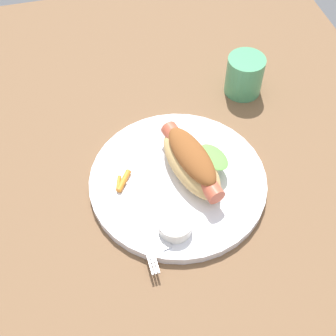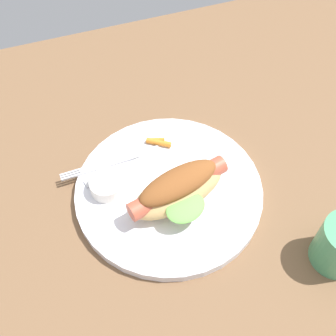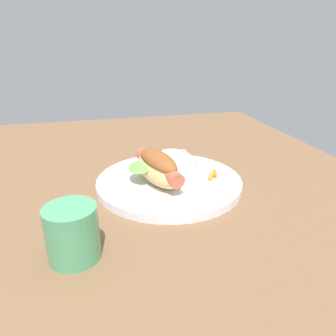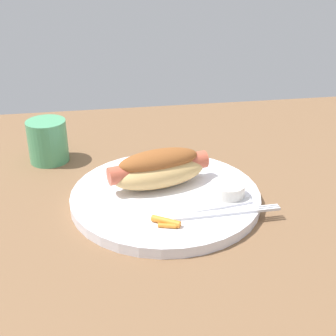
# 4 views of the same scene
# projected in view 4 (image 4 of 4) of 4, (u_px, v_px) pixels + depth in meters

# --- Properties ---
(ground_plane) EXTENTS (1.20, 0.90, 0.02)m
(ground_plane) POSITION_uv_depth(u_px,v_px,m) (170.00, 206.00, 0.72)
(ground_plane) COLOR brown
(plate) EXTENTS (0.29, 0.29, 0.02)m
(plate) POSITION_uv_depth(u_px,v_px,m) (166.00, 198.00, 0.71)
(plate) COLOR white
(plate) RESTS_ON ground_plane
(hot_dog) EXTENTS (0.16, 0.11, 0.06)m
(hot_dog) POSITION_uv_depth(u_px,v_px,m) (159.00, 168.00, 0.71)
(hot_dog) COLOR tan
(hot_dog) RESTS_ON plate
(sauce_ramekin) EXTENTS (0.05, 0.05, 0.02)m
(sauce_ramekin) POSITION_uv_depth(u_px,v_px,m) (228.00, 190.00, 0.69)
(sauce_ramekin) COLOR white
(sauce_ramekin) RESTS_ON plate
(fork) EXTENTS (0.17, 0.02, 0.00)m
(fork) POSITION_uv_depth(u_px,v_px,m) (222.00, 213.00, 0.65)
(fork) COLOR silver
(fork) RESTS_ON plate
(knife) EXTENTS (0.13, 0.03, 0.00)m
(knife) POSITION_uv_depth(u_px,v_px,m) (210.00, 207.00, 0.66)
(knife) COLOR silver
(knife) RESTS_ON plate
(carrot_garnish) EXTENTS (0.04, 0.03, 0.01)m
(carrot_garnish) POSITION_uv_depth(u_px,v_px,m) (166.00, 222.00, 0.62)
(carrot_garnish) COLOR orange
(carrot_garnish) RESTS_ON plate
(drinking_cup) EXTENTS (0.07, 0.07, 0.08)m
(drinking_cup) POSITION_uv_depth(u_px,v_px,m) (48.00, 141.00, 0.83)
(drinking_cup) COLOR #4C9E6B
(drinking_cup) RESTS_ON ground_plane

